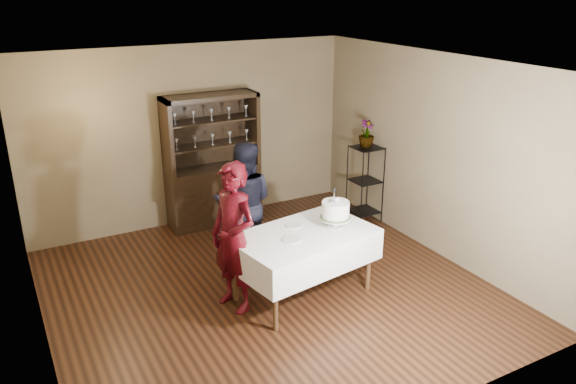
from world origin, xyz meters
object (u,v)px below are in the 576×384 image
at_px(plant_etagere, 365,181).
at_px(potted_plant, 366,133).
at_px(man, 244,203).
at_px(china_hutch, 213,181).
at_px(cake_table, 303,248).
at_px(cake, 335,211).
at_px(woman, 234,238).

height_order(plant_etagere, potted_plant, potted_plant).
bearing_deg(man, china_hutch, -67.79).
bearing_deg(cake_table, cake, -3.01).
xyz_separation_m(man, potted_plant, (2.20, 0.39, 0.57)).
relative_size(woman, potted_plant, 4.21).
bearing_deg(potted_plant, plant_etagere, -93.20).
height_order(china_hutch, woman, china_hutch).
bearing_deg(woman, cake_table, 60.00).
relative_size(plant_etagere, cake, 2.41).
height_order(china_hutch, potted_plant, china_hutch).
bearing_deg(man, woman, 86.98).
relative_size(plant_etagere, woman, 0.69).
distance_m(plant_etagere, cake, 2.20).
distance_m(plant_etagere, potted_plant, 0.74).
xyz_separation_m(cake_table, man, (-0.24, 1.14, 0.21)).
xyz_separation_m(cake_table, potted_plant, (1.97, 1.52, 0.77)).
distance_m(china_hutch, man, 1.42).
bearing_deg(potted_plant, china_hutch, 153.81).
distance_m(man, potted_plant, 2.31).
xyz_separation_m(china_hutch, cake_table, (0.11, -2.55, -0.04)).
distance_m(cake, potted_plant, 2.22).
bearing_deg(man, potted_plant, -142.89).
distance_m(china_hutch, woman, 2.50).
relative_size(plant_etagere, cake_table, 0.68).
bearing_deg(china_hutch, plant_etagere, -26.83).
height_order(china_hutch, man, china_hutch).
bearing_deg(china_hutch, man, -94.96).
bearing_deg(potted_plant, man, -170.06).
height_order(china_hutch, cake, china_hutch).
relative_size(man, potted_plant, 4.00).
bearing_deg(plant_etagere, china_hutch, 153.17).
relative_size(woman, cake, 3.49).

